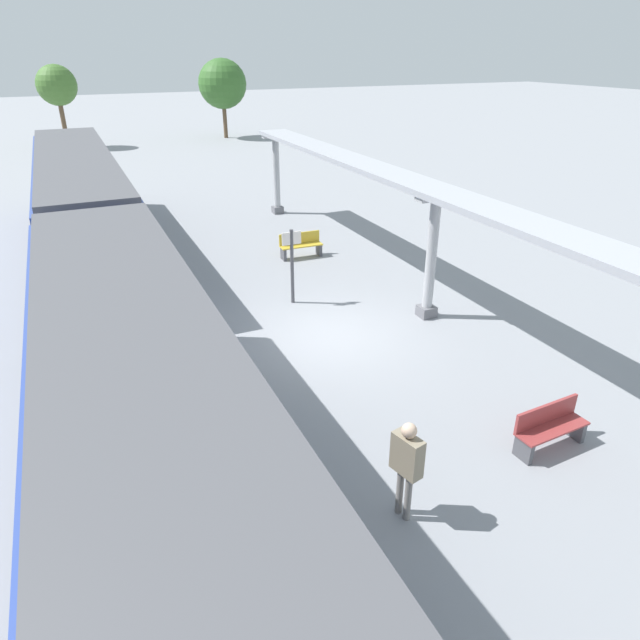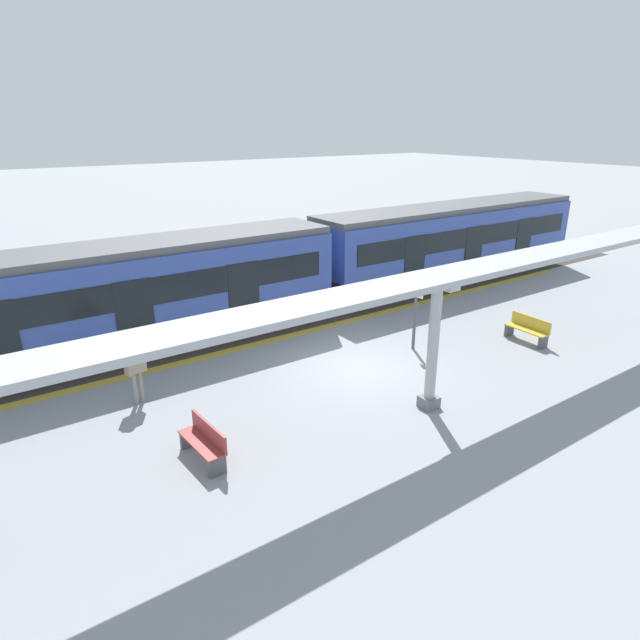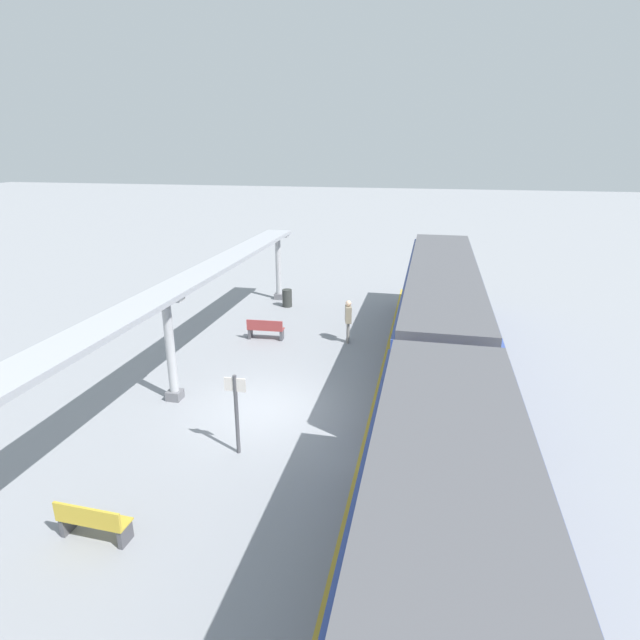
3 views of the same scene
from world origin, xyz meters
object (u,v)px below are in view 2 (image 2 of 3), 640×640
object	(u,v)px
train_far_carriage	(451,241)
bench_near_end	(528,329)
platform_info_sign	(415,310)
passenger_waiting_near_edge	(135,364)
canopy_pillar_second	(433,346)
bench_mid_platform	(205,441)
train_near_carriage	(121,298)

from	to	relation	value
train_far_carriage	bench_near_end	bearing A→B (deg)	-27.88
platform_info_sign	passenger_waiting_near_edge	world-z (taller)	platform_info_sign
canopy_pillar_second	bench_mid_platform	xyz separation A→B (m)	(-1.15, -5.68, -1.27)
train_near_carriage	bench_near_end	size ratio (longest dim) A/B	9.42
train_far_carriage	bench_mid_platform	xyz separation A→B (m)	(6.92, -15.23, -1.39)
canopy_pillar_second	bench_near_end	world-z (taller)	canopy_pillar_second
bench_mid_platform	passenger_waiting_near_edge	bearing A→B (deg)	-173.59
train_near_carriage	bench_near_end	distance (m)	13.22
bench_near_end	bench_mid_platform	xyz separation A→B (m)	(0.14, -11.64, 0.00)
canopy_pillar_second	train_far_carriage	bearing A→B (deg)	130.21
canopy_pillar_second	platform_info_sign	bearing A→B (deg)	141.74
platform_info_sign	passenger_waiting_near_edge	size ratio (longest dim) A/B	1.24
bench_mid_platform	passenger_waiting_near_edge	distance (m)	3.46
train_far_carriage	bench_mid_platform	size ratio (longest dim) A/B	9.37
train_near_carriage	bench_mid_platform	distance (m)	7.07
train_far_carriage	canopy_pillar_second	bearing A→B (deg)	-49.79
train_near_carriage	bench_mid_platform	xyz separation A→B (m)	(6.92, -0.38, -1.39)
canopy_pillar_second	bench_mid_platform	world-z (taller)	canopy_pillar_second
bench_mid_platform	canopy_pillar_second	bearing A→B (deg)	78.54
train_near_carriage	platform_info_sign	distance (m)	9.21
canopy_pillar_second	passenger_waiting_near_edge	bearing A→B (deg)	-126.77
canopy_pillar_second	platform_info_sign	xyz separation A→B (m)	(-3.03, 2.39, -0.39)
train_near_carriage	train_far_carriage	bearing A→B (deg)	90.00
bench_mid_platform	bench_near_end	bearing A→B (deg)	90.71
bench_mid_platform	train_far_carriage	bearing A→B (deg)	114.44
train_near_carriage	bench_mid_platform	size ratio (longest dim) A/B	9.37
canopy_pillar_second	bench_near_end	bearing A→B (deg)	102.25
train_near_carriage	canopy_pillar_second	size ratio (longest dim) A/B	4.22
canopy_pillar_second	platform_info_sign	world-z (taller)	canopy_pillar_second
train_far_carriage	passenger_waiting_near_edge	xyz separation A→B (m)	(3.55, -15.60, -0.72)
train_far_carriage	platform_info_sign	bearing A→B (deg)	-54.84
train_near_carriage	bench_mid_platform	bearing A→B (deg)	-3.14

